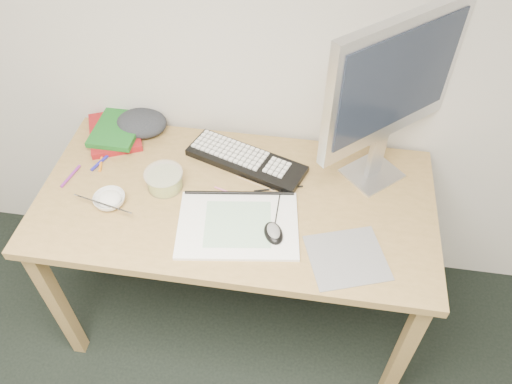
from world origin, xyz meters
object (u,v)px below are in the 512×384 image
Objects in this scene: keyboard at (246,161)px; monitor at (393,85)px; desk at (236,213)px; rice_bowl at (110,200)px; sketchpad at (238,225)px.

monitor is at bearing 21.40° from keyboard.
desk is at bearing 159.06° from monitor.
desk is at bearing -72.91° from keyboard.
sketchpad is at bearing -4.00° from rice_bowl.
desk is 3.09× the size of keyboard.
rice_bowl is at bearing -128.29° from keyboard.
desk is 0.70m from monitor.
rice_bowl is at bearing 154.47° from monitor.
keyboard is at bearing 86.39° from sketchpad.
desk is 0.45m from rice_bowl.
keyboard is at bearing 32.01° from rice_bowl.
sketchpad is 0.67m from monitor.
keyboard is 0.72× the size of monitor.
desk is 3.49× the size of sketchpad.
sketchpad is 0.31m from keyboard.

